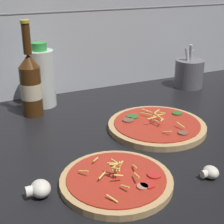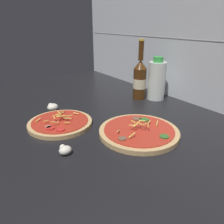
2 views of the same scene
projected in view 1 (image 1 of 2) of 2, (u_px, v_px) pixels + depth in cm
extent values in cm
cube|color=black|center=(104.00, 157.00, 81.51)|extent=(160.00, 90.00, 2.50)
cube|color=silver|center=(46.00, 12.00, 108.71)|extent=(160.00, 1.00, 60.00)
cube|color=gray|center=(46.00, 13.00, 108.25)|extent=(156.80, 0.16, 0.30)
cylinder|color=tan|center=(116.00, 181.00, 68.67)|extent=(22.72, 22.72, 1.40)
cylinder|color=#B22D1E|center=(116.00, 177.00, 68.35)|extent=(20.00, 20.00, 0.30)
cylinder|color=red|center=(154.00, 175.00, 68.65)|extent=(2.87, 2.87, 0.40)
cylinder|color=#B7755B|center=(141.00, 187.00, 64.77)|extent=(2.19, 2.19, 0.40)
cylinder|color=red|center=(148.00, 184.00, 65.55)|extent=(2.90, 2.90, 0.40)
cylinder|color=#EFCC56|center=(83.00, 171.00, 68.56)|extent=(1.63, 2.13, 1.04)
cylinder|color=#EFCC56|center=(114.00, 168.00, 68.69)|extent=(2.41, 2.53, 0.48)
cylinder|color=#EFCC56|center=(115.00, 168.00, 66.68)|extent=(1.27, 1.86, 0.62)
cylinder|color=#EFCC56|center=(125.00, 187.00, 63.70)|extent=(1.11, 2.00, 0.78)
cylinder|color=#EFCC56|center=(119.00, 167.00, 68.09)|extent=(1.89, 3.16, 0.61)
cylinder|color=#EFCC56|center=(114.00, 163.00, 67.93)|extent=(2.27, 2.68, 1.09)
cylinder|color=#EFCC56|center=(116.00, 162.00, 70.63)|extent=(0.78, 3.07, 0.56)
cylinder|color=#EFCC56|center=(96.00, 160.00, 73.35)|extent=(1.87, 1.74, 0.62)
cylinder|color=#EFCC56|center=(135.00, 166.00, 70.44)|extent=(0.69, 2.13, 0.93)
cylinder|color=#EFCC56|center=(103.00, 175.00, 67.24)|extent=(2.48, 1.86, 0.75)
cylinder|color=#EFCC56|center=(118.00, 175.00, 65.92)|extent=(2.02, 0.59, 0.92)
cylinder|color=#EFCC56|center=(115.00, 164.00, 67.22)|extent=(2.71, 0.41, 0.87)
cylinder|color=#EFCC56|center=(117.00, 170.00, 67.72)|extent=(1.29, 1.93, 0.75)
cylinder|color=#EFCC56|center=(138.00, 175.00, 66.50)|extent=(0.75, 2.70, 0.94)
cylinder|color=#EFCC56|center=(112.00, 199.00, 61.03)|extent=(1.54, 2.40, 0.87)
cylinder|color=#EFCC56|center=(120.00, 165.00, 70.50)|extent=(2.17, 2.27, 0.42)
cylinder|color=tan|center=(157.00, 126.00, 92.71)|extent=(26.31, 26.31, 1.54)
cylinder|color=#B22D1E|center=(157.00, 123.00, 92.35)|extent=(23.15, 23.15, 0.30)
cylinder|color=#336628|center=(132.00, 116.00, 95.71)|extent=(3.40, 3.40, 0.40)
cylinder|color=brown|center=(183.00, 133.00, 85.95)|extent=(2.53, 2.53, 0.40)
cylinder|color=brown|center=(128.00, 120.00, 93.41)|extent=(3.12, 3.12, 0.40)
cylinder|color=#336628|center=(177.00, 113.00, 97.86)|extent=(2.84, 2.84, 0.40)
cylinder|color=#EFCC56|center=(156.00, 112.00, 92.17)|extent=(2.35, 1.24, 0.81)
cylinder|color=#EFCC56|center=(162.00, 113.00, 93.96)|extent=(1.70, 1.62, 0.56)
cylinder|color=#EFCC56|center=(147.00, 111.00, 98.47)|extent=(2.33, 2.75, 0.91)
cylinder|color=#EFCC56|center=(167.00, 132.00, 85.35)|extent=(1.72, 2.15, 1.05)
cylinder|color=#EFCC56|center=(152.00, 118.00, 90.10)|extent=(2.83, 0.67, 0.63)
cylinder|color=#EFCC56|center=(158.00, 115.00, 91.60)|extent=(2.84, 0.91, 0.76)
cylinder|color=#EFCC56|center=(155.00, 121.00, 90.47)|extent=(0.82, 2.44, 0.47)
cylinder|color=#EFCC56|center=(159.00, 117.00, 90.63)|extent=(1.24, 3.05, 1.30)
cylinder|color=#EFCC56|center=(146.00, 114.00, 95.83)|extent=(2.04, 3.05, 0.48)
cylinder|color=#EFCC56|center=(162.00, 113.00, 92.71)|extent=(0.99, 2.08, 0.43)
cylinder|color=#EFCC56|center=(162.00, 120.00, 89.23)|extent=(1.77, 1.64, 0.38)
cylinder|color=#EFCC56|center=(182.00, 126.00, 88.02)|extent=(0.86, 2.91, 0.97)
cylinder|color=#47280F|center=(31.00, 91.00, 99.56)|extent=(6.07, 6.07, 14.49)
cone|color=#47280F|center=(28.00, 61.00, 96.07)|extent=(6.07, 6.07, 3.80)
cylinder|color=#47280F|center=(26.00, 39.00, 93.74)|extent=(2.31, 2.31, 8.43)
cylinder|color=gold|center=(25.00, 21.00, 91.97)|extent=(2.65, 2.65, 0.80)
cylinder|color=beige|center=(31.00, 91.00, 99.45)|extent=(6.13, 6.13, 4.64)
cylinder|color=silver|center=(42.00, 79.00, 106.14)|extent=(8.18, 8.18, 17.56)
cylinder|color=green|center=(39.00, 47.00, 102.33)|extent=(4.50, 4.50, 2.40)
cylinder|color=white|center=(31.00, 191.00, 64.14)|extent=(2.03, 2.03, 2.03)
ellipsoid|color=silver|center=(41.00, 189.00, 64.84)|extent=(3.83, 4.51, 3.16)
cylinder|color=white|center=(205.00, 174.00, 70.16)|extent=(1.62, 1.62, 1.62)
ellipsoid|color=silver|center=(211.00, 172.00, 70.72)|extent=(3.06, 3.60, 2.52)
cylinder|color=slate|center=(189.00, 74.00, 124.90)|extent=(10.29, 10.29, 10.05)
cylinder|color=#BCBCC1|center=(191.00, 61.00, 122.78)|extent=(2.14, 1.22, 11.70)
cylinder|color=#BCBCC1|center=(188.00, 63.00, 122.43)|extent=(2.28, 3.52, 10.53)
cylinder|color=#BCBCC1|center=(191.00, 63.00, 123.62)|extent=(1.29, 1.79, 9.67)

